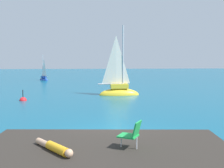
% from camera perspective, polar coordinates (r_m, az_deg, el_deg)
% --- Properties ---
extents(ground_plane, '(160.00, 160.00, 0.00)m').
position_cam_1_polar(ground_plane, '(11.83, -0.11, -10.49)').
color(ground_plane, '#0F5675').
extents(shore_ledge, '(7.60, 4.25, 0.69)m').
position_cam_1_polar(shore_ledge, '(8.24, -1.24, -15.08)').
color(shore_ledge, '#2D2823').
rests_on(shore_ledge, ground).
extents(boulder_seaward, '(1.65, 1.60, 0.88)m').
position_cam_1_polar(boulder_seaward, '(10.13, -14.08, -13.37)').
color(boulder_seaward, '#292626').
rests_on(boulder_seaward, ground).
extents(boulder_inland, '(1.29, 1.53, 1.00)m').
position_cam_1_polar(boulder_inland, '(10.32, -13.62, -13.02)').
color(boulder_inland, '#2F2A1E').
rests_on(boulder_inland, ground).
extents(sailboat_near, '(3.71, 1.33, 6.83)m').
position_cam_1_polar(sailboat_near, '(24.23, 1.49, -1.48)').
color(sailboat_near, yellow).
rests_on(sailboat_near, ground).
extents(sailboat_far, '(1.92, 2.27, 4.26)m').
position_cam_1_polar(sailboat_far, '(42.65, -14.23, 1.08)').
color(sailboat_far, '#193D99').
rests_on(sailboat_far, ground).
extents(person_sunbather, '(1.18, 1.48, 0.25)m').
position_cam_1_polar(person_sunbather, '(7.72, -11.95, -13.04)').
color(person_sunbather, gold).
rests_on(person_sunbather, shore_ledge).
extents(beach_chair, '(0.75, 0.71, 0.80)m').
position_cam_1_polar(beach_chair, '(7.75, 4.23, -10.33)').
color(beach_chair, green).
rests_on(beach_chair, shore_ledge).
extents(marker_buoy, '(0.56, 0.56, 1.13)m').
position_cam_1_polar(marker_buoy, '(22.11, -18.29, -3.35)').
color(marker_buoy, red).
rests_on(marker_buoy, ground).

